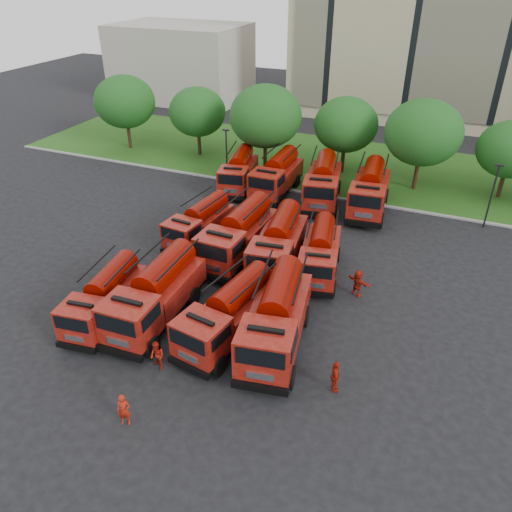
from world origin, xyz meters
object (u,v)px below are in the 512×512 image
at_px(fire_truck_1, 156,294).
at_px(fire_truck_4, 200,223).
at_px(fire_truck_0, 105,297).
at_px(fire_truck_9, 277,175).
at_px(fire_truck_5, 239,234).
at_px(fire_truck_11, 370,190).
at_px(firefighter_1, 159,368).
at_px(fire_truck_3, 276,318).
at_px(firefighter_2, 334,390).
at_px(firefighter_0, 126,423).
at_px(fire_truck_8, 239,171).
at_px(fire_truck_6, 278,243).
at_px(fire_truck_7, 320,252).
at_px(fire_truck_10, 323,182).
at_px(fire_truck_2, 229,313).
at_px(firefighter_4, 193,297).
at_px(firefighter_3, 275,392).
at_px(firefighter_5, 356,295).

xyz_separation_m(fire_truck_1, fire_truck_4, (-2.17, 9.17, -0.30)).
height_order(fire_truck_0, fire_truck_4, fire_truck_0).
xyz_separation_m(fire_truck_0, fire_truck_9, (2.64, 20.42, 0.21)).
distance_m(fire_truck_5, fire_truck_9, 11.31).
relative_size(fire_truck_11, firefighter_1, 4.98).
xyz_separation_m(fire_truck_3, firefighter_2, (3.79, -2.02, -1.81)).
bearing_deg(fire_truck_4, firefighter_0, -67.37).
relative_size(fire_truck_3, firefighter_0, 4.95).
bearing_deg(fire_truck_8, fire_truck_6, -66.91).
bearing_deg(fire_truck_7, firefighter_1, -124.07).
height_order(fire_truck_1, fire_truck_9, fire_truck_1).
distance_m(fire_truck_10, firefighter_1, 22.76).
relative_size(fire_truck_4, firefighter_1, 4.10).
bearing_deg(fire_truck_11, fire_truck_0, -123.90).
relative_size(fire_truck_2, firefighter_4, 4.64).
distance_m(fire_truck_2, firefighter_1, 4.57).
bearing_deg(firefighter_3, firefighter_1, -6.14).
xyz_separation_m(fire_truck_9, firefighter_1, (2.20, -22.76, -1.72)).
distance_m(fire_truck_1, firefighter_0, 7.71).
bearing_deg(fire_truck_10, fire_truck_11, -13.13).
bearing_deg(fire_truck_1, firefighter_2, -9.62).
bearing_deg(fire_truck_2, firefighter_4, 154.99).
relative_size(fire_truck_8, firefighter_1, 4.50).
xyz_separation_m(fire_truck_2, firefighter_3, (3.76, -2.83, -1.65)).
bearing_deg(firefighter_0, fire_truck_11, 53.67).
distance_m(fire_truck_3, fire_truck_10, 18.84).
height_order(fire_truck_6, firefighter_4, fire_truck_6).
distance_m(fire_truck_7, fire_truck_8, 15.16).
height_order(fire_truck_4, firefighter_3, fire_truck_4).
distance_m(fire_truck_8, firefighter_5, 18.39).
height_order(fire_truck_9, firefighter_0, fire_truck_9).
xyz_separation_m(fire_truck_2, fire_truck_4, (-6.64, 9.01, -0.16)).
distance_m(fire_truck_0, fire_truck_11, 22.83).
bearing_deg(fire_truck_9, fire_truck_4, -101.96).
height_order(firefighter_2, firefighter_4, firefighter_2).
bearing_deg(fire_truck_7, fire_truck_8, 123.66).
relative_size(fire_truck_1, firefighter_0, 4.71).
xyz_separation_m(fire_truck_0, fire_truck_2, (7.19, 1.22, 0.14)).
bearing_deg(fire_truck_11, firefighter_0, -107.38).
bearing_deg(fire_truck_8, fire_truck_7, -57.68).
height_order(fire_truck_0, fire_truck_1, fire_truck_1).
distance_m(fire_truck_3, fire_truck_6, 7.99).
distance_m(firefighter_0, firefighter_5, 15.64).
relative_size(fire_truck_0, fire_truck_4, 1.02).
bearing_deg(firefighter_1, fire_truck_5, 118.87).
xyz_separation_m(fire_truck_9, firefighter_2, (10.86, -20.79, -1.72)).
distance_m(fire_truck_0, firefighter_4, 5.34).
xyz_separation_m(fire_truck_1, firefighter_1, (2.14, -3.41, -1.78)).
height_order(fire_truck_3, fire_truck_8, fire_truck_3).
height_order(fire_truck_4, fire_truck_10, fire_truck_10).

